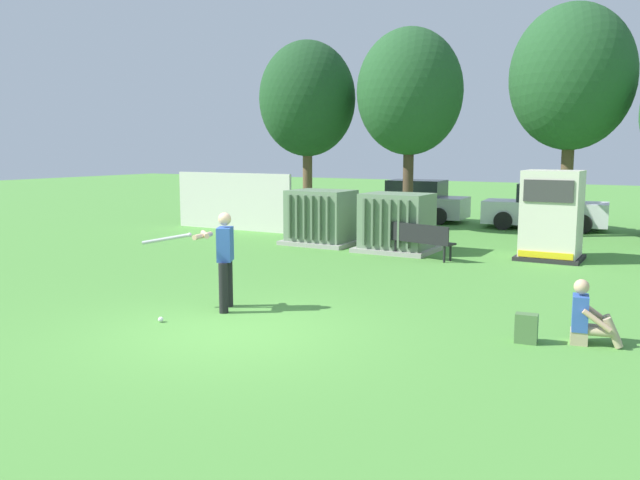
# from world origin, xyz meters

# --- Properties ---
(ground_plane) EXTENTS (96.00, 96.00, 0.00)m
(ground_plane) POSITION_xyz_m (0.00, 0.00, 0.00)
(ground_plane) COLOR #51933D
(fence_panel) EXTENTS (4.80, 0.12, 2.00)m
(fence_panel) POSITION_xyz_m (-7.91, 10.50, 1.00)
(fence_panel) COLOR beige
(fence_panel) RESTS_ON ground
(transformer_west) EXTENTS (2.10, 1.70, 1.62)m
(transformer_west) POSITION_xyz_m (-3.44, 8.94, 0.79)
(transformer_west) COLOR #9E9B93
(transformer_west) RESTS_ON ground
(transformer_mid_west) EXTENTS (2.10, 1.70, 1.62)m
(transformer_mid_west) POSITION_xyz_m (-0.91, 8.75, 0.79)
(transformer_mid_west) COLOR #9E9B93
(transformer_mid_west) RESTS_ON ground
(generator_enclosure) EXTENTS (1.60, 1.40, 2.30)m
(generator_enclosure) POSITION_xyz_m (3.06, 9.49, 1.14)
(generator_enclosure) COLOR #262626
(generator_enclosure) RESTS_ON ground
(park_bench) EXTENTS (1.84, 0.81, 0.92)m
(park_bench) POSITION_xyz_m (0.12, 7.92, 0.54)
(park_bench) COLOR black
(park_bench) RESTS_ON ground
(batter) EXTENTS (1.53, 1.00, 1.74)m
(batter) POSITION_xyz_m (-0.97, 1.07, 0.98)
(batter) COLOR black
(batter) RESTS_ON ground
(sports_ball) EXTENTS (0.09, 0.09, 0.09)m
(sports_ball) POSITION_xyz_m (-1.33, -0.13, 0.04)
(sports_ball) COLOR white
(sports_ball) RESTS_ON ground
(seated_spectator) EXTENTS (0.76, 0.60, 0.96)m
(seated_spectator) POSITION_xyz_m (4.96, 2.08, 0.38)
(seated_spectator) COLOR tan
(seated_spectator) RESTS_ON ground
(backpack) EXTENTS (0.34, 0.29, 0.44)m
(backpack) POSITION_xyz_m (4.18, 1.69, 0.21)
(backpack) COLOR #4C723F
(backpack) RESTS_ON ground
(tree_left) EXTENTS (3.54, 3.54, 6.76)m
(tree_left) POSITION_xyz_m (-6.39, 13.09, 4.64)
(tree_left) COLOR brown
(tree_left) RESTS_ON ground
(tree_center_left) EXTENTS (3.63, 3.63, 6.93)m
(tree_center_left) POSITION_xyz_m (-2.49, 13.39, 4.75)
(tree_center_left) COLOR #4C3828
(tree_center_left) RESTS_ON ground
(tree_center_right) EXTENTS (3.86, 3.86, 7.38)m
(tree_center_right) POSITION_xyz_m (2.59, 14.39, 5.07)
(tree_center_right) COLOR brown
(tree_center_right) RESTS_ON ground
(parked_car_leftmost) EXTENTS (4.29, 2.11, 1.62)m
(parked_car_leftmost) POSITION_xyz_m (-3.40, 16.27, 0.75)
(parked_car_leftmost) COLOR #B2B2B7
(parked_car_leftmost) RESTS_ON ground
(parked_car_left_of_center) EXTENTS (4.35, 2.24, 1.62)m
(parked_car_left_of_center) POSITION_xyz_m (1.66, 16.16, 0.75)
(parked_car_left_of_center) COLOR silver
(parked_car_left_of_center) RESTS_ON ground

